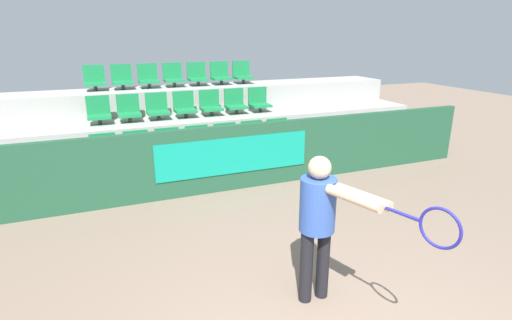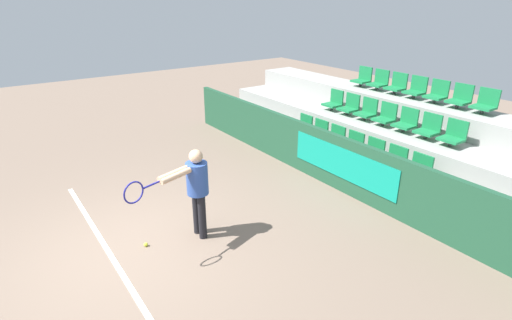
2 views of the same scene
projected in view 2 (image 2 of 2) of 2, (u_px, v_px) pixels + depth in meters
The scene contains 29 objects.
ground_plane at pixel (133, 251), 6.31m from camera, with size 30.00×30.00×0.00m, color #7A6656.
court_baseline at pixel (112, 258), 6.13m from camera, with size 5.74×0.08×0.01m.
barrier_wall at pixel (329, 158), 8.35m from camera, with size 10.66×0.14×1.14m.
bleacher_tier_front at pixel (347, 166), 8.80m from camera, with size 10.26×1.02×0.49m.
bleacher_tier_middle at pixel (379, 146), 9.25m from camera, with size 10.26×1.02×0.98m.
bleacher_tier_back at pixel (407, 128), 9.70m from camera, with size 10.26×1.02×1.47m.
stadium_chair_0 at pixel (303, 127), 9.90m from camera, with size 0.42×0.37×0.51m.
stadium_chair_1 at pixel (318, 132), 9.50m from camera, with size 0.42×0.37×0.51m.
stadium_chair_2 at pixel (335, 139), 9.09m from camera, with size 0.42×0.37×0.51m.
stadium_chair_3 at pixel (353, 145), 8.68m from camera, with size 0.42×0.37×0.51m.
stadium_chair_4 at pixel (373, 153), 8.28m from camera, with size 0.42×0.37×0.51m.
stadium_chair_5 at pixel (394, 161), 7.87m from camera, with size 0.42×0.37×0.51m.
stadium_chair_6 at pixel (418, 170), 7.46m from camera, with size 0.42×0.37×0.51m.
stadium_chair_7 at pixel (334, 102), 10.26m from camera, with size 0.42×0.37×0.51m.
stadium_chair_8 at pixel (350, 106), 9.85m from camera, with size 0.42×0.37×0.51m.
stadium_chair_9 at pixel (367, 111), 9.45m from camera, with size 0.42×0.37×0.51m.
stadium_chair_10 at pixel (386, 116), 9.04m from camera, with size 0.42×0.37×0.51m.
stadium_chair_11 at pixel (406, 122), 8.63m from camera, with size 0.42×0.37×0.51m.
stadium_chair_12 at pixel (429, 128), 8.23m from camera, with size 0.42×0.37×0.51m.
stadium_chair_13 at pixel (454, 135), 7.82m from camera, with size 0.42×0.37×0.51m.
stadium_chair_14 at pixel (363, 78), 10.62m from camera, with size 0.42×0.37×0.51m.
stadium_chair_15 at pixel (379, 81), 10.21m from camera, with size 0.42×0.37×0.51m.
stadium_chair_16 at pixel (397, 85), 9.80m from camera, with size 0.42×0.37×0.51m.
stadium_chair_17 at pixel (416, 89), 9.40m from camera, with size 0.42×0.37×0.51m.
stadium_chair_18 at pixel (437, 93), 8.99m from camera, with size 0.42×0.37×0.51m.
stadium_chair_19 at pixel (460, 98), 8.58m from camera, with size 0.42×0.37×0.51m.
stadium_chair_20 at pixel (485, 103), 8.18m from camera, with size 0.42×0.37×0.51m.
tennis_player at pixel (195, 185), 6.32m from camera, with size 0.58×1.46×1.53m.
tennis_ball at pixel (146, 244), 6.41m from camera, with size 0.07×0.07×0.07m.
Camera 2 is at (5.43, -1.46, 3.75)m, focal length 28.00 mm.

